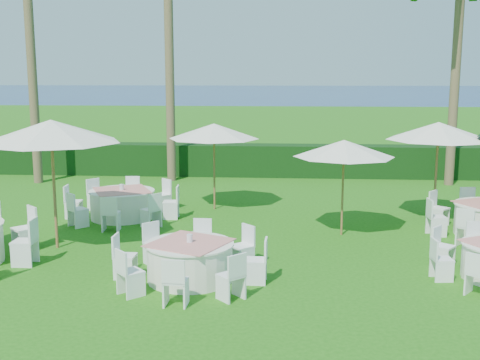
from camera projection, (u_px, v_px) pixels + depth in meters
The scene contains 12 objects.
ground at pixel (255, 284), 11.32m from camera, with size 120.00×120.00×0.00m, color #1C5C0F.
hedge at pixel (270, 160), 23.00m from camera, with size 34.00×1.00×1.20m, color black.
ocean at pixel (281, 94), 111.45m from camera, with size 260.00×260.00×0.00m, color #081051.
banquet_table_b at pixel (190, 260), 11.47m from camera, with size 2.95×2.95×0.90m.
banquet_table_d at pixel (122, 203), 16.36m from camera, with size 3.10×3.10×0.94m.
umbrella_a at pixel (51, 131), 13.18m from camera, with size 3.08×3.08×2.91m.
umbrella_b at pixel (344, 148), 14.36m from camera, with size 2.43×2.43×2.34m.
umbrella_c at pixel (214, 131), 17.11m from camera, with size 2.60×2.60×2.49m.
umbrella_d at pixel (438, 131), 15.59m from camera, with size 2.71×2.71×2.66m.
palm_a at pixel (29, 15), 20.67m from camera, with size 4.40×3.96×10.77m.
palm_b at pixel (169, 53), 21.33m from camera, with size 4.21×4.38×8.30m.
palm_d at pixel (456, 65), 20.55m from camera, with size 4.41×4.04×7.49m.
Camera 1 is at (0.49, -10.79, 3.93)m, focal length 45.00 mm.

